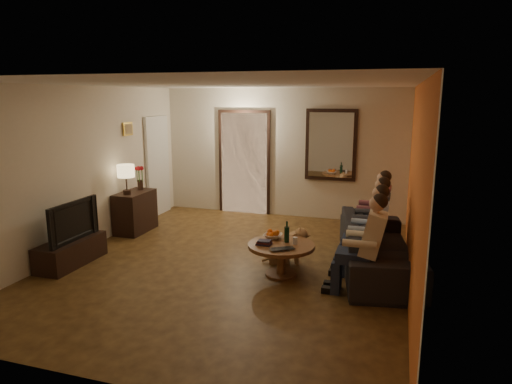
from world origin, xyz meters
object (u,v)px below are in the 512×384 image
(tv_stand, at_px, (71,252))
(coffee_table, at_px, (281,259))
(dresser, at_px, (135,212))
(person_b, at_px, (370,235))
(tv, at_px, (68,221))
(wine_bottle, at_px, (287,231))
(table_lamp, at_px, (126,179))
(person_a, at_px, (367,249))
(person_c, at_px, (373,223))
(dog, at_px, (286,245))
(bowl, at_px, (273,236))
(laptop, at_px, (283,250))
(sofa, at_px, (378,246))
(person_d, at_px, (375,214))

(tv_stand, relative_size, coffee_table, 1.22)
(dresser, distance_m, person_b, 4.34)
(tv, height_order, wine_bottle, tv)
(table_lamp, distance_m, person_a, 4.45)
(person_a, relative_size, person_c, 1.00)
(dresser, height_order, wine_bottle, wine_bottle)
(tv, height_order, person_c, person_c)
(tv_stand, distance_m, person_c, 4.48)
(dresser, relative_size, person_c, 0.69)
(dog, bearing_deg, person_a, -49.38)
(table_lamp, height_order, tv_stand, table_lamp)
(dog, height_order, bowl, dog)
(person_a, xyz_separation_m, coffee_table, (-1.16, 0.31, -0.38))
(dresser, xyz_separation_m, table_lamp, (0.00, -0.22, 0.64))
(tv, relative_size, laptop, 3.08)
(bowl, xyz_separation_m, laptop, (0.28, -0.50, -0.02))
(sofa, distance_m, dog, 1.32)
(sofa, xyz_separation_m, bowl, (-1.44, -0.37, 0.13))
(tv, bearing_deg, dog, -71.58)
(person_b, distance_m, person_c, 0.60)
(person_b, xyz_separation_m, person_c, (0.00, 0.60, 0.00))
(bowl, bearing_deg, tv, -165.61)
(tv, xyz_separation_m, laptop, (3.17, 0.24, -0.20))
(dog, xyz_separation_m, coffee_table, (0.05, -0.48, -0.06))
(laptop, bearing_deg, dog, 66.36)
(person_d, height_order, coffee_table, person_d)
(wine_bottle, bearing_deg, dresser, 160.08)
(dresser, bearing_deg, person_a, -20.02)
(person_b, bearing_deg, dog, 170.83)
(person_d, distance_m, wine_bottle, 1.78)
(tv, relative_size, person_b, 0.84)
(coffee_table, bearing_deg, tv_stand, -170.37)
(sofa, bearing_deg, tv, 94.74)
(person_b, height_order, coffee_table, person_b)
(tv, distance_m, person_c, 4.46)
(table_lamp, relative_size, wine_bottle, 1.74)
(table_lamp, relative_size, person_d, 0.45)
(coffee_table, distance_m, wine_bottle, 0.40)
(sofa, bearing_deg, table_lamp, 74.82)
(person_d, height_order, dog, person_d)
(person_b, bearing_deg, sofa, 71.57)
(tv_stand, distance_m, coffee_table, 3.11)
(person_b, bearing_deg, bowl, -177.09)
(wine_bottle, bearing_deg, person_a, -20.30)
(tv_stand, relative_size, person_a, 0.93)
(sofa, distance_m, person_a, 0.94)
(person_c, xyz_separation_m, dog, (-1.21, -0.40, -0.32))
(person_c, height_order, wine_bottle, person_c)
(person_c, relative_size, bowl, 4.63)
(dog, bearing_deg, tv_stand, -177.69)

